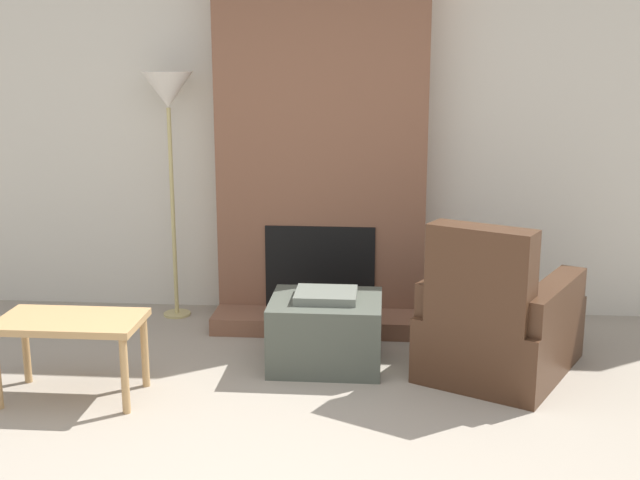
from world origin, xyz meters
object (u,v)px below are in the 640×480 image
object	(u,v)px
armchair	(497,329)
side_table	(71,329)
floor_lamp_left	(168,99)
ottoman	(326,330)

from	to	relation	value
armchair	side_table	world-z (taller)	armchair
armchair	floor_lamp_left	size ratio (longest dim) A/B	0.69
ottoman	armchair	distance (m)	1.05
ottoman	floor_lamp_left	world-z (taller)	floor_lamp_left
ottoman	side_table	distance (m)	1.54
armchair	floor_lamp_left	distance (m)	2.76
floor_lamp_left	ottoman	bearing A→B (deg)	-36.59
ottoman	floor_lamp_left	bearing A→B (deg)	143.41
ottoman	floor_lamp_left	size ratio (longest dim) A/B	0.38
side_table	floor_lamp_left	bearing A→B (deg)	82.27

